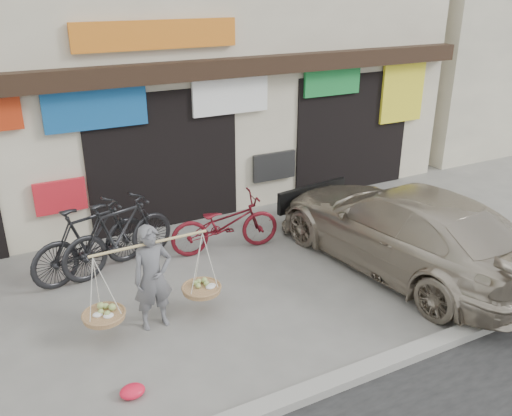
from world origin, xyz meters
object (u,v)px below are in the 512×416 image
street_vendor (153,282)px  bike_2 (225,224)px  suv (402,228)px  bike_3 (119,234)px  bike_1 (91,240)px

street_vendor → bike_2: bearing=40.9°
street_vendor → suv: bearing=-4.4°
street_vendor → bike_3: size_ratio=0.94×
bike_2 → bike_3: (-1.86, 0.21, 0.11)m
bike_1 → bike_2: bearing=-112.7°
street_vendor → bike_3: 1.90m
bike_3 → suv: 4.79m
bike_2 → bike_3: size_ratio=0.94×
bike_1 → suv: suv is taller
street_vendor → suv: (4.29, -0.23, 0.01)m
bike_1 → street_vendor: bearing=176.2°
bike_3 → bike_2: bearing=-114.0°
bike_1 → bike_2: size_ratio=1.06×
street_vendor → bike_1: (-0.46, 1.90, -0.07)m
bike_3 → street_vendor: bearing=162.6°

